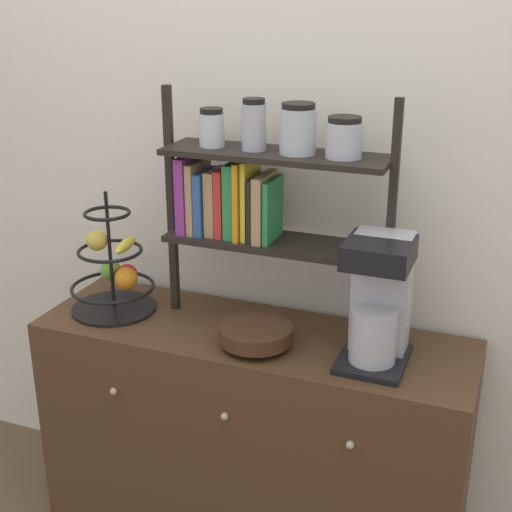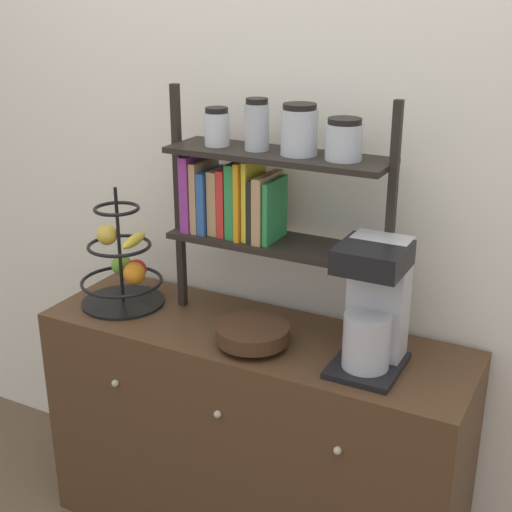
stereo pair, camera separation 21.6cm
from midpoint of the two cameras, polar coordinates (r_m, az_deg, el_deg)
wall_back at (r=2.32m, az=-0.61°, el=7.71°), size 7.00×0.05×2.60m
sideboard at (r=2.48m, az=-2.88°, el=-14.43°), size 1.40×0.45×0.80m
coffee_maker at (r=2.05m, az=6.82°, el=-3.54°), size 0.19×0.24×0.38m
fruit_stand at (r=2.45m, az=-13.79°, el=-1.34°), size 0.28×0.28×0.42m
wooden_bowl at (r=2.17m, az=-2.88°, el=-6.34°), size 0.22×0.22×0.07m
shelf_hutch at (r=2.17m, az=-2.81°, el=5.67°), size 0.74×0.20×0.75m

